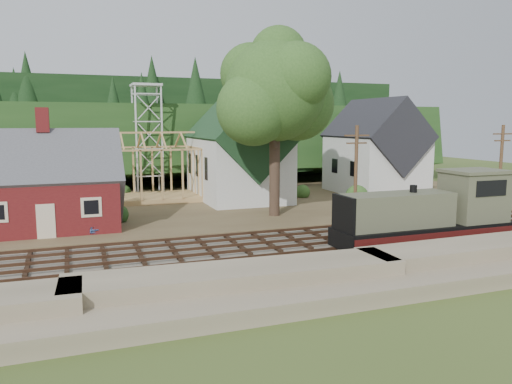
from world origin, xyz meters
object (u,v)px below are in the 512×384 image
object	(u,v)px
car_red	(404,191)
patio_set	(15,203)
locomotive	(431,216)
car_blue	(90,223)

from	to	relation	value
car_red	patio_set	world-z (taller)	patio_set
locomotive	car_blue	size ratio (longest dim) A/B	3.66
car_blue	patio_set	world-z (taller)	patio_set
locomotive	car_red	world-z (taller)	locomotive
car_red	locomotive	bearing A→B (deg)	176.09
locomotive	patio_set	distance (m)	28.70
locomotive	patio_set	xyz separation A→B (m)	(-25.74, 12.68, 0.37)
car_blue	patio_set	bearing A→B (deg)	154.52
locomotive	car_red	distance (m)	21.61
patio_set	locomotive	bearing A→B (deg)	-26.23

